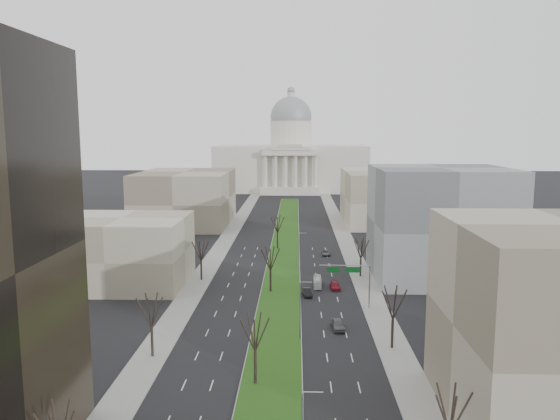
% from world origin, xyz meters
% --- Properties ---
extents(ground, '(600.00, 600.00, 0.00)m').
position_xyz_m(ground, '(0.00, 120.00, 0.00)').
color(ground, black).
rests_on(ground, ground).
extents(median, '(8.00, 222.03, 0.20)m').
position_xyz_m(median, '(0.00, 118.99, 0.10)').
color(median, '#999993').
rests_on(median, ground).
extents(sidewalk_left, '(5.00, 330.00, 0.15)m').
position_xyz_m(sidewalk_left, '(-17.50, 95.00, 0.07)').
color(sidewalk_left, gray).
rests_on(sidewalk_left, ground).
extents(sidewalk_right, '(5.00, 330.00, 0.15)m').
position_xyz_m(sidewalk_right, '(17.50, 95.00, 0.07)').
color(sidewalk_right, gray).
rests_on(sidewalk_right, ground).
extents(capitol, '(80.00, 46.00, 55.00)m').
position_xyz_m(capitol, '(0.00, 269.59, 16.31)').
color(capitol, beige).
rests_on(capitol, ground).
extents(building_beige_left, '(26.00, 22.00, 14.00)m').
position_xyz_m(building_beige_left, '(-33.00, 85.00, 7.00)').
color(building_beige_left, '#9F957B').
rests_on(building_beige_left, ground).
extents(building_grey_right, '(28.00, 26.00, 24.00)m').
position_xyz_m(building_grey_right, '(34.00, 92.00, 12.00)').
color(building_grey_right, slate).
rests_on(building_grey_right, ground).
extents(building_far_left, '(30.00, 40.00, 18.00)m').
position_xyz_m(building_far_left, '(-35.00, 160.00, 9.00)').
color(building_far_left, gray).
rests_on(building_far_left, ground).
extents(building_far_right, '(30.00, 40.00, 18.00)m').
position_xyz_m(building_far_right, '(35.00, 165.00, 9.00)').
color(building_far_right, '#9F957B').
rests_on(building_far_right, ground).
extents(tree_left_mid, '(5.40, 5.40, 9.72)m').
position_xyz_m(tree_left_mid, '(-17.20, 48.00, 7.00)').
color(tree_left_mid, black).
rests_on(tree_left_mid, ground).
extents(tree_left_far, '(5.28, 5.28, 9.50)m').
position_xyz_m(tree_left_far, '(-17.20, 88.00, 6.84)').
color(tree_left_far, black).
rests_on(tree_left_far, ground).
extents(tree_right_near, '(5.16, 5.16, 9.29)m').
position_xyz_m(tree_right_near, '(17.20, 22.00, 6.69)').
color(tree_right_near, black).
rests_on(tree_right_near, ground).
extents(tree_right_mid, '(5.52, 5.52, 9.94)m').
position_xyz_m(tree_right_mid, '(17.20, 52.00, 7.16)').
color(tree_right_mid, black).
rests_on(tree_right_mid, ground).
extents(tree_right_far, '(5.04, 5.04, 9.07)m').
position_xyz_m(tree_right_far, '(17.20, 92.00, 6.53)').
color(tree_right_far, black).
rests_on(tree_right_far, ground).
extents(tree_median_a, '(5.40, 5.40, 9.72)m').
position_xyz_m(tree_median_a, '(-2.00, 40.00, 7.00)').
color(tree_median_a, black).
rests_on(tree_median_a, ground).
extents(tree_median_b, '(5.40, 5.40, 9.72)m').
position_xyz_m(tree_median_b, '(-2.00, 80.00, 7.00)').
color(tree_median_b, black).
rests_on(tree_median_b, ground).
extents(tree_median_c, '(5.40, 5.40, 9.72)m').
position_xyz_m(tree_median_c, '(-2.00, 120.00, 7.00)').
color(tree_median_c, black).
rests_on(tree_median_c, ground).
extents(streetlamp_median_b, '(1.90, 0.20, 9.16)m').
position_xyz_m(streetlamp_median_b, '(3.76, 55.00, 4.81)').
color(streetlamp_median_b, gray).
rests_on(streetlamp_median_b, ground).
extents(streetlamp_median_c, '(1.90, 0.20, 9.16)m').
position_xyz_m(streetlamp_median_c, '(3.76, 95.00, 4.81)').
color(streetlamp_median_c, gray).
rests_on(streetlamp_median_c, ground).
extents(mast_arm_signs, '(9.12, 0.24, 8.09)m').
position_xyz_m(mast_arm_signs, '(13.49, 70.03, 6.11)').
color(mast_arm_signs, gray).
rests_on(mast_arm_signs, ground).
extents(car_grey_near, '(2.42, 4.91, 1.61)m').
position_xyz_m(car_grey_near, '(9.83, 59.61, 0.81)').
color(car_grey_near, '#51555A').
rests_on(car_grey_near, ground).
extents(car_black, '(2.08, 4.50, 1.43)m').
position_xyz_m(car_black, '(5.20, 77.65, 0.71)').
color(car_black, black).
rests_on(car_black, ground).
extents(car_red, '(2.06, 4.76, 1.37)m').
position_xyz_m(car_red, '(10.95, 82.38, 0.68)').
color(car_red, maroon).
rests_on(car_red, ground).
extents(car_grey_far, '(2.12, 4.43, 1.22)m').
position_xyz_m(car_grey_far, '(10.68, 112.74, 0.61)').
color(car_grey_far, '#52545A').
rests_on(car_grey_far, ground).
extents(box_van, '(1.72, 6.71, 1.86)m').
position_xyz_m(box_van, '(7.47, 84.14, 0.93)').
color(box_van, silver).
rests_on(box_van, ground).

